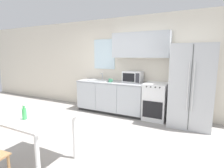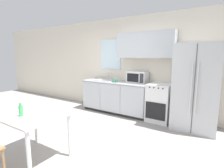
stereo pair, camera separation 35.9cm
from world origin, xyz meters
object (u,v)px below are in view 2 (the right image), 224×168
at_px(microwave, 138,77).
at_px(dining_table, 32,121).
at_px(refrigerator, 197,87).
at_px(drink_bottle, 21,110).
at_px(oven_range, 160,102).
at_px(coffee_mug, 115,80).

height_order(microwave, dining_table, microwave).
bearing_deg(refrigerator, dining_table, -126.91).
height_order(microwave, drink_bottle, microwave).
height_order(dining_table, drink_bottle, drink_bottle).
relative_size(oven_range, drink_bottle, 4.27).
bearing_deg(drink_bottle, dining_table, 84.04).
xyz_separation_m(microwave, drink_bottle, (-0.52, -2.96, -0.22)).
bearing_deg(coffee_mug, drink_bottle, -89.10).
height_order(oven_range, microwave, microwave).
distance_m(dining_table, drink_bottle, 0.25).
height_order(coffee_mug, dining_table, coffee_mug).
xyz_separation_m(refrigerator, dining_table, (-1.99, -2.65, -0.31)).
bearing_deg(coffee_mug, microwave, 24.46).
height_order(oven_range, dining_table, oven_range).
bearing_deg(dining_table, coffee_mug, 91.29).
distance_m(oven_range, microwave, 0.89).
relative_size(oven_range, refrigerator, 0.50).
xyz_separation_m(coffee_mug, drink_bottle, (0.04, -2.71, -0.11)).
bearing_deg(refrigerator, microwave, 173.31).
height_order(refrigerator, drink_bottle, refrigerator).
relative_size(refrigerator, drink_bottle, 8.59).
bearing_deg(oven_range, microwave, 170.83).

